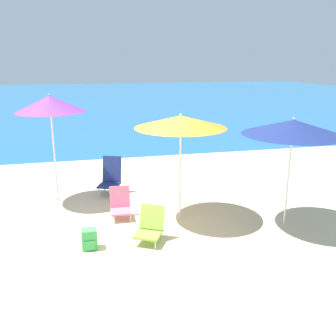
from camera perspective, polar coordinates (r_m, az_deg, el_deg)
ground_plane at (r=6.92m, az=-4.99°, el=-10.86°), size 60.00×60.00×0.00m
sea_water at (r=32.17m, az=-11.94°, el=10.28°), size 60.00×40.00×0.01m
beach_umbrella_purple at (r=8.56m, az=-17.55°, el=9.29°), size 1.51×1.51×2.44m
beach_umbrella_orange at (r=7.25m, az=1.93°, el=7.03°), size 1.79×1.79×2.15m
beach_umbrella_navy at (r=7.30m, az=18.50°, el=5.89°), size 1.87×1.87×2.12m
beach_chair_lime at (r=6.76m, az=-2.74°, el=-8.77°), size 0.65×0.69×0.62m
beach_chair_navy at (r=9.12m, az=-8.73°, el=-1.27°), size 0.65×0.71×0.90m
beach_chair_pink at (r=7.77m, az=-7.28°, el=-5.44°), size 0.43×0.49×0.64m
backpack_green at (r=6.67m, az=-11.87°, el=-10.57°), size 0.26×0.24×0.36m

